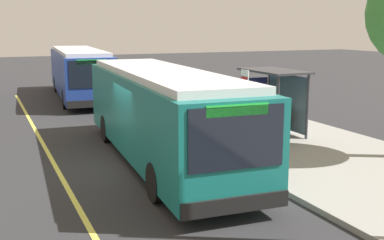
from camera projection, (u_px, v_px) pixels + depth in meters
name	position (u px, v px, depth m)	size (l,w,h in m)	color
ground_plane	(133.00, 166.00, 14.76)	(120.00, 120.00, 0.00)	#2B2B2D
sidewalk_curb	(294.00, 145.00, 17.11)	(44.00, 6.40, 0.15)	gray
lane_stripe_center	(60.00, 175.00, 13.89)	(36.00, 0.14, 0.01)	#E0D64C
transit_bus_main	(161.00, 112.00, 14.99)	(11.19, 3.22, 2.95)	#146B66
transit_bus_second	(79.00, 71.00, 28.62)	(11.78, 3.45, 2.95)	navy
bus_shelter	(274.00, 88.00, 18.59)	(2.90, 1.60, 2.48)	#333338
waiting_bench	(272.00, 121.00, 18.64)	(1.60, 0.48, 0.95)	brown
route_sign_post	(245.00, 101.00, 14.99)	(0.44, 0.08, 2.80)	#333338
pedestrian_commuter	(192.00, 106.00, 19.25)	(0.24, 0.40, 1.69)	#282D47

